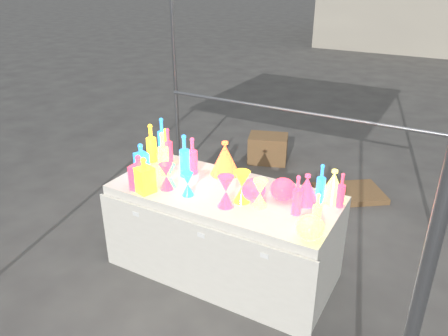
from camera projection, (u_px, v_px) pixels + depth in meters
The scene contains 30 objects.
ground at pixel (224, 268), 3.75m from camera, with size 80.00×80.00×0.00m, color #63605C.
display_table at pixel (223, 232), 3.59m from camera, with size 1.84×0.83×0.75m.
cardboard_box_closed at pixel (268, 149), 5.72m from camera, with size 0.49×0.36×0.36m, color olive.
cardboard_box_flat at pixel (349, 193), 4.92m from camera, with size 0.72×0.52×0.06m, color olive.
bottle_0 at pixel (151, 143), 3.89m from camera, with size 0.09×0.09×0.35m, color red, non-canonical shape.
bottle_1 at pixel (162, 137), 4.01m from camera, with size 0.09×0.09×0.36m, color green, non-canonical shape.
bottle_2 at pixel (168, 147), 3.80m from camera, with size 0.08×0.08×0.35m, color #FF581A, non-canonical shape.
bottle_3 at pixel (193, 156), 3.66m from camera, with size 0.08×0.08×0.32m, color #2234C8, non-canonical shape.
bottle_4 at pixel (163, 153), 3.64m from camera, with size 0.09×0.09×0.38m, color #157D88, non-canonical shape.
bottle_6 at pixel (166, 146), 3.83m from camera, with size 0.09×0.09×0.34m, color red, non-canonical shape.
bottle_7 at pixel (185, 156), 3.60m from camera, with size 0.09×0.09×0.37m, color green, non-canonical shape.
decanter_0 at pixel (145, 175), 3.36m from camera, with size 0.13×0.13×0.29m, color red, non-canonical shape.
decanter_1 at pixel (139, 172), 3.40m from camera, with size 0.12×0.12×0.29m, color #FF581A, non-canonical shape.
decanter_2 at pixel (141, 158), 3.70m from camera, with size 0.10×0.10×0.26m, color green, non-canonical shape.
hourglass_0 at pixel (166, 176), 3.42m from camera, with size 0.11×0.11×0.22m, color #FF581A, non-canonical shape.
hourglass_1 at pixel (226, 192), 3.17m from camera, with size 0.12×0.12×0.24m, color #2234C8, non-canonical shape.
hourglass_2 at pixel (260, 193), 3.17m from camera, with size 0.11×0.11×0.21m, color #157D88, non-canonical shape.
hourglass_3 at pixel (170, 176), 3.46m from camera, with size 0.10×0.10×0.20m, color #AC2282, non-canonical shape.
hourglass_4 at pixel (242, 187), 3.23m from camera, with size 0.12×0.12×0.25m, color red, non-canonical shape.
hourglass_5 at pixel (188, 184), 3.34m from camera, with size 0.09×0.09×0.19m, color green, non-canonical shape.
globe_1 at pixel (310, 229), 2.80m from camera, with size 0.19×0.19×0.15m, color #157D88, non-canonical shape.
globe_2 at pixel (283, 190), 3.28m from camera, with size 0.19×0.19×0.15m, color #FF581A, non-canonical shape.
globe_3 at pixel (253, 191), 3.27m from camera, with size 0.19×0.19×0.15m, color #2234C8, non-canonical shape.
lampshade_0 at pixel (225, 158), 3.66m from camera, with size 0.25×0.25×0.29m, color yellow, non-canonical shape.
lampshade_2 at pixel (307, 189), 3.22m from camera, with size 0.19×0.19×0.23m, color #2234C8, non-canonical shape.
lampshade_3 at pixel (333, 185), 3.26m from camera, with size 0.21×0.21×0.25m, color #157D88, non-canonical shape.
bottle_8 at pixel (321, 183), 3.22m from camera, with size 0.07×0.07×0.31m, color green, non-canonical shape.
bottle_9 at pixel (341, 190), 3.16m from camera, with size 0.06×0.06×0.27m, color #FF581A, non-canonical shape.
bottle_10 at pixel (297, 195), 3.05m from camera, with size 0.07×0.07×0.30m, color #2234C8, non-canonical shape.
bottle_11 at pixel (317, 211), 2.90m from camera, with size 0.06×0.06×0.26m, color #157D88, non-canonical shape.
Camera 1 is at (1.49, -2.65, 2.36)m, focal length 35.00 mm.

